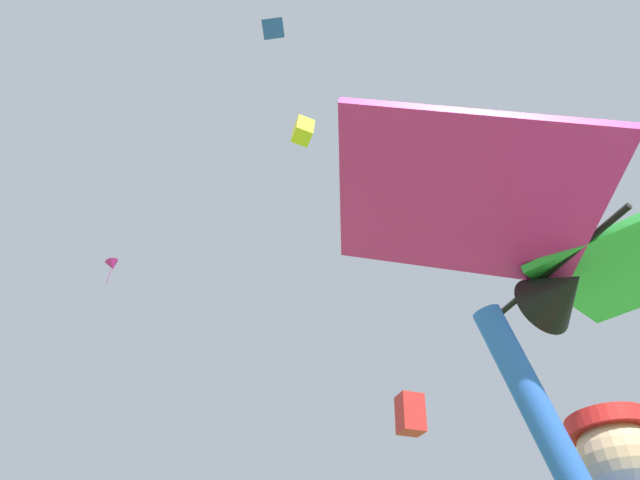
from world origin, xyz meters
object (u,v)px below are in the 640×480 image
Objects in this scene: distant_kite_red_mid_left at (410,414)px; distant_kite_blue_mid_right at (273,28)px; distant_kite_yellow_low_left at (303,131)px; held_stunt_kite at (564,247)px; distant_kite_magenta_overhead_distant at (112,265)px.

distant_kite_red_mid_left is 1.10× the size of distant_kite_blue_mid_right.
distant_kite_yellow_low_left is (-2.67, 1.49, 11.78)m from distant_kite_red_mid_left.
distant_kite_yellow_low_left is 1.35× the size of distant_kite_blue_mid_right.
distant_kite_blue_mid_right is at bearing -175.74° from distant_kite_red_mid_left.
distant_kite_yellow_low_left is 4.17m from distant_kite_blue_mid_right.
distant_kite_red_mid_left is (7.59, 9.69, 4.63)m from held_stunt_kite.
distant_kite_blue_mid_right is at bearing -85.36° from distant_kite_magenta_overhead_distant.
distant_kite_yellow_low_left is (4.93, 11.18, 16.42)m from held_stunt_kite.
held_stunt_kite is 1.10× the size of distant_kite_magenta_overhead_distant.
held_stunt_kite is 32.58m from distant_kite_magenta_overhead_distant.
held_stunt_kite is 20.46m from distant_kite_yellow_low_left.
held_stunt_kite is 2.04× the size of distant_kite_blue_mid_right.
distant_kite_magenta_overhead_distant is at bearing 104.13° from distant_kite_yellow_low_left.
distant_kite_magenta_overhead_distant reaches higher than held_stunt_kite.
held_stunt_kite is 1.86× the size of distant_kite_red_mid_left.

